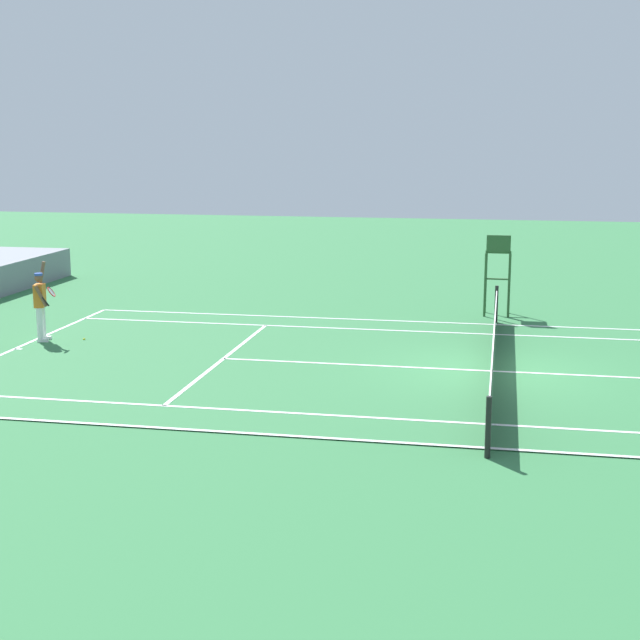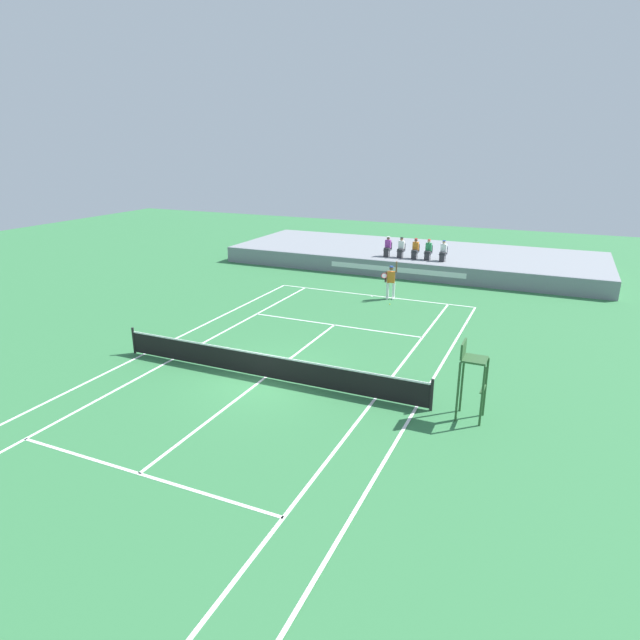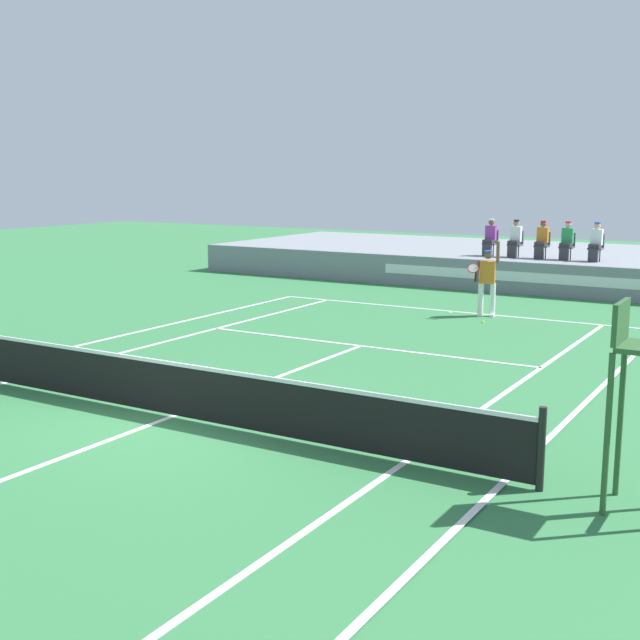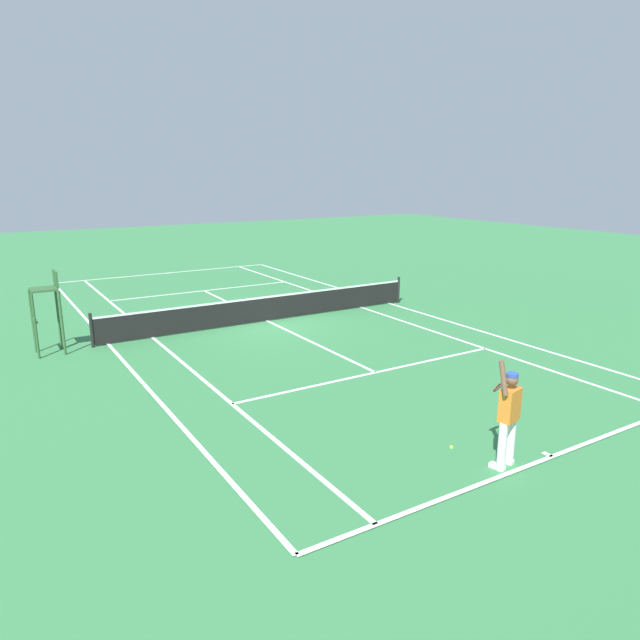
% 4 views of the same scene
% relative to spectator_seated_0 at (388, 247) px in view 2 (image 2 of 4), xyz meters
% --- Properties ---
extents(ground_plane, '(80.00, 80.00, 0.00)m').
position_rel_spectator_seated_0_xyz_m(ground_plane, '(1.03, -17.73, -1.66)').
color(ground_plane, '#337542').
extents(court, '(11.08, 23.88, 0.03)m').
position_rel_spectator_seated_0_xyz_m(court, '(1.03, -17.73, -1.65)').
color(court, '#337542').
rests_on(court, ground).
extents(net, '(11.98, 0.10, 1.07)m').
position_rel_spectator_seated_0_xyz_m(net, '(1.03, -17.73, -1.14)').
color(net, black).
rests_on(net, ground).
extents(barrier_wall, '(24.44, 0.25, 1.05)m').
position_rel_spectator_seated_0_xyz_m(barrier_wall, '(1.03, -1.39, -1.13)').
color(barrier_wall, gray).
rests_on(barrier_wall, ground).
extents(bleacher_platform, '(24.44, 8.60, 1.05)m').
position_rel_spectator_seated_0_xyz_m(bleacher_platform, '(1.03, 3.03, -1.13)').
color(bleacher_platform, gray).
rests_on(bleacher_platform, ground).
extents(spectator_seated_0, '(0.44, 0.60, 1.27)m').
position_rel_spectator_seated_0_xyz_m(spectator_seated_0, '(0.00, 0.00, 0.00)').
color(spectator_seated_0, '#474C56').
rests_on(spectator_seated_0, bleacher_platform).
extents(spectator_seated_1, '(0.44, 0.60, 1.27)m').
position_rel_spectator_seated_0_xyz_m(spectator_seated_1, '(0.88, 0.00, 0.00)').
color(spectator_seated_1, '#474C56').
rests_on(spectator_seated_1, bleacher_platform).
extents(spectator_seated_2, '(0.44, 0.60, 1.27)m').
position_rel_spectator_seated_0_xyz_m(spectator_seated_2, '(1.80, 0.00, 0.00)').
color(spectator_seated_2, '#474C56').
rests_on(spectator_seated_2, bleacher_platform).
extents(spectator_seated_3, '(0.44, 0.60, 1.27)m').
position_rel_spectator_seated_0_xyz_m(spectator_seated_3, '(2.63, 0.00, 0.00)').
color(spectator_seated_3, '#474C56').
rests_on(spectator_seated_3, bleacher_platform).
extents(spectator_seated_4, '(0.44, 0.60, 1.27)m').
position_rel_spectator_seated_0_xyz_m(spectator_seated_4, '(3.56, 0.00, 0.00)').
color(spectator_seated_4, '#474C56').
rests_on(spectator_seated_4, bleacher_platform).
extents(tennis_player, '(0.74, 0.75, 2.08)m').
position_rel_spectator_seated_0_xyz_m(tennis_player, '(2.08, -6.06, -0.66)').
color(tennis_player, white).
rests_on(tennis_player, ground).
extents(tennis_ball, '(0.07, 0.07, 0.07)m').
position_rel_spectator_seated_0_xyz_m(tennis_ball, '(2.39, -7.09, -1.62)').
color(tennis_ball, '#D1E533').
rests_on(tennis_ball, ground).
extents(umpire_chair, '(0.77, 0.77, 2.44)m').
position_rel_spectator_seated_0_xyz_m(umpire_chair, '(8.09, -17.73, -0.10)').
color(umpire_chair, '#2D562D').
rests_on(umpire_chair, ground).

